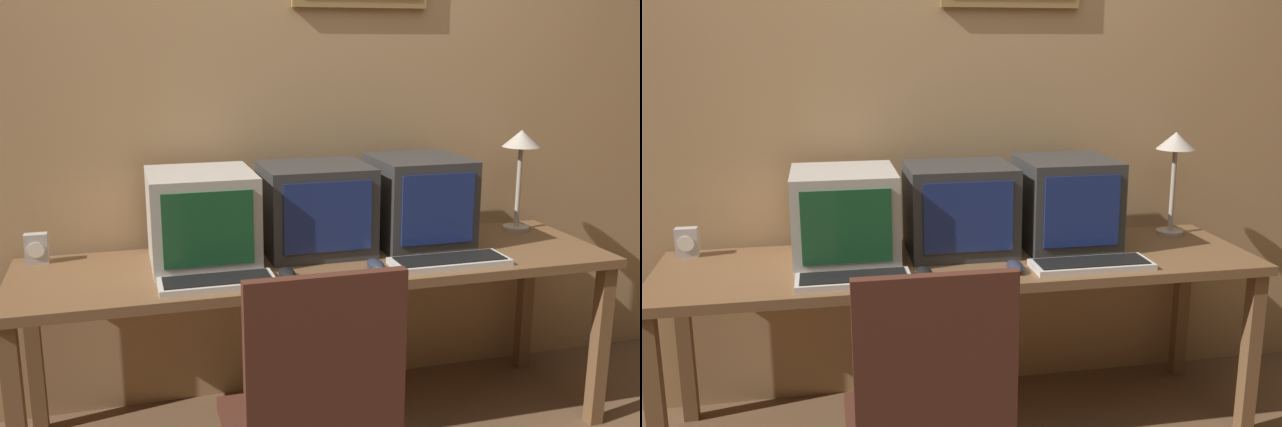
# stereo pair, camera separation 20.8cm
# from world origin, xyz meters

# --- Properties ---
(wall_back) EXTENTS (8.00, 0.08, 2.60)m
(wall_back) POSITION_xyz_m (0.00, 1.28, 1.31)
(wall_back) COLOR tan
(wall_back) RESTS_ON ground_plane
(desk) EXTENTS (2.25, 0.64, 0.70)m
(desk) POSITION_xyz_m (0.00, 0.87, 0.64)
(desk) COLOR brown
(desk) RESTS_ON ground_plane
(monitor_left) EXTENTS (0.38, 0.41, 0.34)m
(monitor_left) POSITION_xyz_m (-0.43, 0.95, 0.88)
(monitor_left) COLOR #B7B2A8
(monitor_left) RESTS_ON desk
(monitor_center) EXTENTS (0.41, 0.36, 0.35)m
(monitor_center) POSITION_xyz_m (0.01, 0.98, 0.88)
(monitor_center) COLOR #333333
(monitor_center) RESTS_ON desk
(monitor_right) EXTENTS (0.36, 0.39, 0.36)m
(monitor_right) POSITION_xyz_m (0.44, 0.98, 0.88)
(monitor_right) COLOR #333333
(monitor_right) RESTS_ON desk
(keyboard_main) EXTENTS (0.39, 0.16, 0.03)m
(keyboard_main) POSITION_xyz_m (-0.42, 0.67, 0.72)
(keyboard_main) COLOR beige
(keyboard_main) RESTS_ON desk
(keyboard_side) EXTENTS (0.44, 0.16, 0.03)m
(keyboard_side) POSITION_xyz_m (0.45, 0.68, 0.72)
(keyboard_side) COLOR beige
(keyboard_side) RESTS_ON desk
(mouse_near_keyboard) EXTENTS (0.06, 0.11, 0.03)m
(mouse_near_keyboard) POSITION_xyz_m (-0.17, 0.69, 0.72)
(mouse_near_keyboard) COLOR black
(mouse_near_keyboard) RESTS_ON desk
(mouse_far_corner) EXTENTS (0.06, 0.12, 0.04)m
(mouse_far_corner) POSITION_xyz_m (0.16, 0.69, 0.72)
(mouse_far_corner) COLOR #282D3D
(mouse_far_corner) RESTS_ON desk
(desk_clock) EXTENTS (0.08, 0.05, 0.11)m
(desk_clock) POSITION_xyz_m (-1.03, 1.11, 0.76)
(desk_clock) COLOR #B7B2AD
(desk_clock) RESTS_ON desk
(desk_lamp) EXTENTS (0.16, 0.16, 0.44)m
(desk_lamp) POSITION_xyz_m (0.95, 1.06, 1.06)
(desk_lamp) COLOR #B2A899
(desk_lamp) RESTS_ON desk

